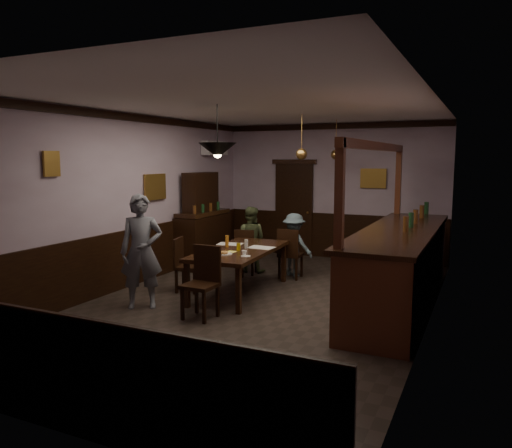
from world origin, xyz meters
The scene contains 31 objects.
room centered at (0.00, 0.00, 1.50)m, with size 5.01×8.01×3.01m.
dining_table centered at (-0.50, 0.40, 0.69)m, with size 1.13×2.26×0.75m.
chair_far_left centered at (-1.02, 1.65, 0.48)m, with size 0.46×0.46×0.88m.
chair_far_right centered at (-0.13, 1.70, 0.52)m, with size 0.43×0.43×0.94m.
chair_near centered at (-0.42, -0.91, 0.55)m, with size 0.45×0.45×1.01m.
chair_side centered at (-1.41, 0.13, 0.50)m, with size 0.47×0.47×0.91m.
person_standing centered at (-1.48, -0.91, 0.85)m, with size 0.62×0.41×1.71m, color slate.
person_seated_left centered at (-1.05, 1.92, 0.65)m, with size 0.63×0.49×1.29m, color #4A5734.
person_seated_right centered at (-0.15, 1.98, 0.60)m, with size 0.77×0.44×1.20m, color slate.
newspaper_left centered at (-0.86, 0.72, 0.75)m, with size 0.42×0.30×0.01m, color silver.
newspaper_right centered at (-0.23, 0.64, 0.75)m, with size 0.42×0.30×0.01m, color silver.
napkin centered at (-0.51, 0.12, 0.75)m, with size 0.15×0.15×0.00m, color #EDE157.
saucer centered at (-0.13, -0.14, 0.76)m, with size 0.15×0.15×0.01m, color white.
coffee_cup centered at (-0.17, -0.11, 0.80)m, with size 0.08×0.08×0.07m, color white.
pastry_plate centered at (-0.49, -0.12, 0.76)m, with size 0.22×0.22×0.01m, color white.
pastry_ring_a centered at (-0.59, -0.19, 0.79)m, with size 0.13×0.13×0.04m, color #C68C47.
pastry_ring_b centered at (-0.50, -0.15, 0.79)m, with size 0.13×0.13×0.04m, color #C68C47.
soda_can centered at (-0.46, 0.28, 0.81)m, with size 0.07×0.07×0.12m, color yellow.
beer_glass centered at (-0.77, 0.45, 0.85)m, with size 0.06×0.06×0.20m, color #BF721E.
water_glass centered at (-0.43, 0.48, 0.82)m, with size 0.06×0.06×0.15m, color silver.
pepper_mill centered at (-0.87, -0.34, 0.82)m, with size 0.04×0.04×0.14m, color black.
sideboard centered at (-2.21, 2.07, 0.78)m, with size 0.52×1.47×1.94m.
bar_counter centered at (1.99, 0.84, 0.62)m, with size 1.02×4.40×2.47m.
door_back centered at (-0.90, 3.95, 1.05)m, with size 0.90×0.06×2.10m, color black.
ac_unit centered at (-2.38, 2.90, 2.45)m, with size 0.20×0.85×0.30m.
picture_left_small centered at (-2.46, -1.60, 2.15)m, with size 0.04×0.28×0.36m.
picture_left_large centered at (-2.46, 0.80, 1.70)m, with size 0.04×0.62×0.48m.
picture_back centered at (0.90, 3.96, 1.80)m, with size 0.55×0.04×0.42m.
pendant_iron centered at (-0.45, -0.40, 2.34)m, with size 0.56×0.56×0.77m.
pendant_brass_mid centered at (0.10, 1.65, 2.30)m, with size 0.20×0.20×0.81m.
pendant_brass_far centered at (0.30, 3.14, 2.30)m, with size 0.20×0.20×0.81m.
Camera 1 is at (3.14, -6.79, 2.23)m, focal length 35.00 mm.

